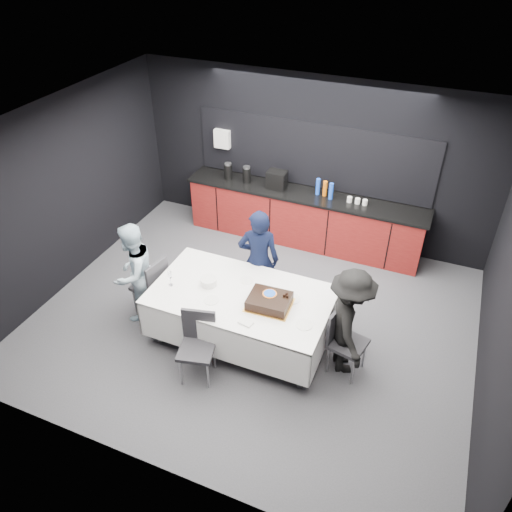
{
  "coord_description": "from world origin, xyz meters",
  "views": [
    {
      "loc": [
        2.07,
        -4.86,
        4.91
      ],
      "look_at": [
        0.0,
        0.1,
        1.05
      ],
      "focal_mm": 35.0,
      "sensor_mm": 36.0,
      "label": 1
    }
  ],
  "objects_px": {
    "cake_assembly": "(269,301)",
    "champagne_flute": "(170,275)",
    "person_center": "(259,260)",
    "chair_near": "(198,340)",
    "chair_left": "(153,283)",
    "person_left": "(134,273)",
    "chair_right": "(343,336)",
    "plate_stack": "(208,282)",
    "party_table": "(241,302)",
    "person_right": "(349,322)"
  },
  "relations": [
    {
      "from": "plate_stack",
      "to": "chair_left",
      "type": "distance_m",
      "value": 0.93
    },
    {
      "from": "cake_assembly",
      "to": "plate_stack",
      "type": "distance_m",
      "value": 0.89
    },
    {
      "from": "champagne_flute",
      "to": "person_left",
      "type": "distance_m",
      "value": 0.67
    },
    {
      "from": "cake_assembly",
      "to": "champagne_flute",
      "type": "height_order",
      "value": "champagne_flute"
    },
    {
      "from": "plate_stack",
      "to": "chair_near",
      "type": "height_order",
      "value": "chair_near"
    },
    {
      "from": "chair_near",
      "to": "chair_right",
      "type": "bearing_deg",
      "value": 25.04
    },
    {
      "from": "chair_near",
      "to": "person_center",
      "type": "bearing_deg",
      "value": 82.83
    },
    {
      "from": "cake_assembly",
      "to": "chair_left",
      "type": "relative_size",
      "value": 0.62
    },
    {
      "from": "party_table",
      "to": "chair_left",
      "type": "distance_m",
      "value": 1.36
    },
    {
      "from": "party_table",
      "to": "chair_right",
      "type": "height_order",
      "value": "chair_right"
    },
    {
      "from": "person_right",
      "to": "plate_stack",
      "type": "bearing_deg",
      "value": 66.89
    },
    {
      "from": "cake_assembly",
      "to": "chair_near",
      "type": "distance_m",
      "value": 1.0
    },
    {
      "from": "plate_stack",
      "to": "chair_left",
      "type": "bearing_deg",
      "value": -179.61
    },
    {
      "from": "party_table",
      "to": "person_right",
      "type": "height_order",
      "value": "person_right"
    },
    {
      "from": "chair_right",
      "to": "person_center",
      "type": "bearing_deg",
      "value": 152.69
    },
    {
      "from": "chair_left",
      "to": "person_right",
      "type": "relative_size",
      "value": 0.62
    },
    {
      "from": "chair_left",
      "to": "chair_right",
      "type": "relative_size",
      "value": 1.0
    },
    {
      "from": "plate_stack",
      "to": "person_left",
      "type": "height_order",
      "value": "person_left"
    },
    {
      "from": "cake_assembly",
      "to": "person_center",
      "type": "height_order",
      "value": "person_center"
    },
    {
      "from": "chair_right",
      "to": "person_left",
      "type": "xyz_separation_m",
      "value": [
        -2.92,
        -0.12,
        0.21
      ]
    },
    {
      "from": "person_center",
      "to": "person_left",
      "type": "relative_size",
      "value": 1.07
    },
    {
      "from": "plate_stack",
      "to": "chair_near",
      "type": "relative_size",
      "value": 0.23
    },
    {
      "from": "plate_stack",
      "to": "person_center",
      "type": "distance_m",
      "value": 0.84
    },
    {
      "from": "party_table",
      "to": "person_left",
      "type": "relative_size",
      "value": 1.57
    },
    {
      "from": "person_left",
      "to": "person_center",
      "type": "bearing_deg",
      "value": 123.82
    },
    {
      "from": "plate_stack",
      "to": "chair_near",
      "type": "bearing_deg",
      "value": -73.76
    },
    {
      "from": "chair_left",
      "to": "cake_assembly",
      "type": "bearing_deg",
      "value": -2.16
    },
    {
      "from": "party_table",
      "to": "chair_near",
      "type": "relative_size",
      "value": 2.51
    },
    {
      "from": "champagne_flute",
      "to": "person_left",
      "type": "relative_size",
      "value": 0.15
    },
    {
      "from": "cake_assembly",
      "to": "person_center",
      "type": "bearing_deg",
      "value": 120.55
    },
    {
      "from": "plate_stack",
      "to": "chair_near",
      "type": "distance_m",
      "value": 0.84
    },
    {
      "from": "chair_near",
      "to": "person_center",
      "type": "height_order",
      "value": "person_center"
    },
    {
      "from": "champagne_flute",
      "to": "chair_right",
      "type": "bearing_deg",
      "value": 4.99
    },
    {
      "from": "chair_near",
      "to": "chair_left",
      "type": "bearing_deg",
      "value": 145.99
    },
    {
      "from": "champagne_flute",
      "to": "chair_left",
      "type": "xyz_separation_m",
      "value": [
        -0.43,
        0.19,
        -0.4
      ]
    },
    {
      "from": "party_table",
      "to": "person_center",
      "type": "height_order",
      "value": "person_center"
    },
    {
      "from": "person_center",
      "to": "chair_near",
      "type": "bearing_deg",
      "value": 66.09
    },
    {
      "from": "cake_assembly",
      "to": "champagne_flute",
      "type": "bearing_deg",
      "value": -174.74
    },
    {
      "from": "party_table",
      "to": "plate_stack",
      "type": "height_order",
      "value": "plate_stack"
    },
    {
      "from": "chair_left",
      "to": "person_center",
      "type": "xyz_separation_m",
      "value": [
        1.29,
        0.75,
        0.26
      ]
    },
    {
      "from": "cake_assembly",
      "to": "person_right",
      "type": "bearing_deg",
      "value": 6.67
    },
    {
      "from": "person_center",
      "to": "person_right",
      "type": "xyz_separation_m",
      "value": [
        1.47,
        -0.7,
        -0.05
      ]
    },
    {
      "from": "chair_right",
      "to": "chair_near",
      "type": "distance_m",
      "value": 1.78
    },
    {
      "from": "person_right",
      "to": "chair_near",
      "type": "bearing_deg",
      "value": 91.13
    },
    {
      "from": "cake_assembly",
      "to": "person_center",
      "type": "distance_m",
      "value": 0.94
    },
    {
      "from": "chair_left",
      "to": "person_center",
      "type": "bearing_deg",
      "value": 30.03
    },
    {
      "from": "chair_left",
      "to": "chair_right",
      "type": "xyz_separation_m",
      "value": [
        2.71,
        0.01,
        0.0
      ]
    },
    {
      "from": "champagne_flute",
      "to": "chair_right",
      "type": "relative_size",
      "value": 0.24
    },
    {
      "from": "party_table",
      "to": "chair_right",
      "type": "bearing_deg",
      "value": 0.53
    },
    {
      "from": "chair_left",
      "to": "person_left",
      "type": "relative_size",
      "value": 0.62
    }
  ]
}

